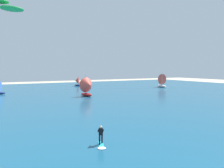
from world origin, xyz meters
TOP-DOWN VIEW (x-y plane):
  - ocean at (0.00, 49.47)m, footprint 160.00×90.00m
  - kitesurfer at (-3.21, 12.00)m, footprint 1.22×2.03m
  - sailboat_outermost at (15.00, 71.64)m, footprint 3.50×3.12m
  - sailboat_heeled_over at (7.48, 41.88)m, footprint 3.94×4.53m
  - sailboat_near_shore at (40.05, 52.80)m, footprint 3.89×4.61m

SIDE VIEW (x-z plane):
  - ocean at x=0.00m, z-range 0.00..0.10m
  - kitesurfer at x=-3.21m, z-range -0.13..1.54m
  - sailboat_outermost at x=15.00m, z-range -0.06..3.85m
  - sailboat_heeled_over at x=7.48m, z-range -0.11..5.01m
  - sailboat_near_shore at x=40.05m, z-range -0.13..5.29m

